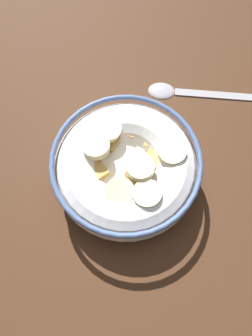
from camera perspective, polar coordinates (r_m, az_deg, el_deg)
name	(u,v)px	position (r cm, az deg, el deg)	size (l,w,h in cm)	color
ground_plane	(126,180)	(42.55, 0.00, -1.92)	(106.86, 106.86, 2.00)	#472B19
cereal_bowl	(126,168)	(38.84, -0.01, -0.04)	(16.55, 16.55, 5.98)	white
spoon	(184,91)	(47.25, 9.55, 12.37)	(7.69, 15.34, 0.80)	#A5A5AD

